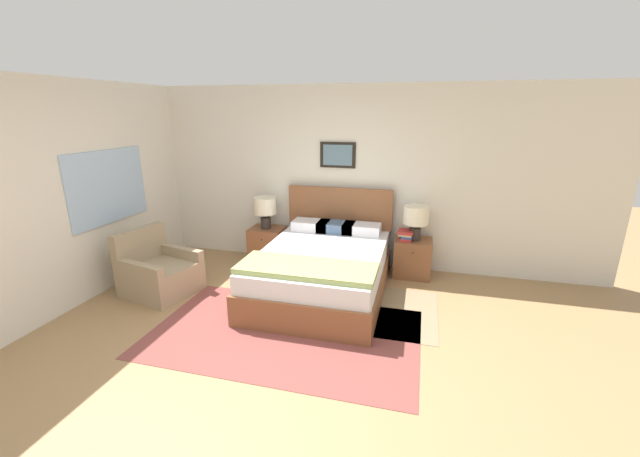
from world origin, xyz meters
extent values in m
plane|color=#99754C|center=(0.00, 0.00, 0.00)|extent=(16.00, 16.00, 0.00)
cube|color=silver|center=(0.00, 2.74, 1.30)|extent=(7.63, 0.06, 2.60)
cube|color=black|center=(0.07, 2.69, 1.63)|extent=(0.51, 0.02, 0.36)
cube|color=slate|center=(0.07, 2.68, 1.63)|extent=(0.42, 0.00, 0.29)
cube|color=silver|center=(-2.64, 1.35, 1.30)|extent=(0.06, 5.11, 2.60)
cube|color=#9EBCDB|center=(-2.60, 1.24, 1.31)|extent=(0.02, 1.28, 0.92)
cube|color=brown|center=(-0.02, 0.56, 0.00)|extent=(2.78, 1.67, 0.01)
cube|color=#897556|center=(1.19, 1.33, 0.00)|extent=(0.74, 1.24, 0.01)
cube|color=brown|center=(0.13, 1.58, 0.14)|extent=(1.54, 2.13, 0.28)
cube|color=brown|center=(0.13, 0.55, 0.32)|extent=(1.54, 0.06, 0.08)
cube|color=silver|center=(0.13, 1.58, 0.43)|extent=(1.48, 2.04, 0.30)
cube|color=brown|center=(0.13, 2.62, 0.88)|extent=(1.54, 0.06, 0.60)
cube|color=#8E9E5B|center=(0.13, 0.92, 0.61)|extent=(1.51, 0.60, 0.06)
cube|color=silver|center=(-0.24, 2.39, 0.65)|extent=(0.52, 0.32, 0.14)
cube|color=silver|center=(0.50, 2.39, 0.65)|extent=(0.52, 0.32, 0.14)
cube|color=slate|center=(0.13, 2.39, 0.65)|extent=(0.52, 0.32, 0.14)
cube|color=#998466|center=(-1.85, 1.08, 0.19)|extent=(0.93, 0.90, 0.38)
cube|color=#998466|center=(-2.18, 1.15, 0.60)|extent=(0.28, 0.75, 0.43)
cube|color=#998466|center=(-1.78, 1.39, 0.45)|extent=(0.79, 0.27, 0.14)
cube|color=#998466|center=(-1.92, 0.76, 0.45)|extent=(0.79, 0.27, 0.14)
cube|color=brown|center=(-0.96, 2.45, 0.27)|extent=(0.50, 0.42, 0.53)
sphere|color=#332D28|center=(-0.96, 2.23, 0.42)|extent=(0.02, 0.02, 0.02)
cube|color=brown|center=(1.22, 2.45, 0.27)|extent=(0.50, 0.42, 0.53)
sphere|color=#332D28|center=(1.22, 2.23, 0.42)|extent=(0.02, 0.02, 0.02)
cylinder|color=#2D2823|center=(-0.97, 2.44, 0.62)|extent=(0.15, 0.15, 0.17)
cylinder|color=#2D2823|center=(-0.97, 2.44, 0.74)|extent=(0.02, 0.02, 0.06)
cylinder|color=beige|center=(-0.97, 2.44, 0.89)|extent=(0.34, 0.34, 0.25)
cylinder|color=#2D2823|center=(1.22, 2.44, 0.62)|extent=(0.15, 0.15, 0.17)
cylinder|color=#2D2823|center=(1.22, 2.44, 0.74)|extent=(0.02, 0.02, 0.06)
cylinder|color=beige|center=(1.22, 2.44, 0.89)|extent=(0.34, 0.34, 0.25)
cube|color=#B7332D|center=(1.10, 2.41, 0.55)|extent=(0.16, 0.24, 0.04)
cube|color=#335693|center=(1.10, 2.41, 0.59)|extent=(0.18, 0.24, 0.03)
cube|color=beige|center=(1.10, 2.41, 0.62)|extent=(0.20, 0.24, 0.03)
cube|color=#B7332D|center=(1.10, 2.41, 0.65)|extent=(0.22, 0.25, 0.04)
camera|label=1|loc=(1.27, -2.85, 2.25)|focal=22.00mm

